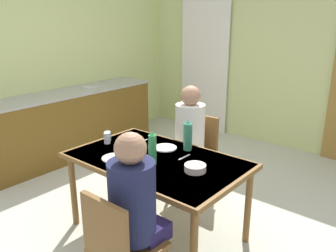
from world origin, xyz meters
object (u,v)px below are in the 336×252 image
object	(u,v)px
water_bottle_green_near	(188,136)
person_far_diner	(189,129)
serving_bowl_center	(195,168)
chair_near_diner	(120,247)
water_bottle_green_far	(152,149)
person_near_diner	(134,198)
chair_far_diner	(196,151)
dining_table	(157,165)
kitchen_counter	(70,123)

from	to	relation	value
water_bottle_green_near	person_far_diner	bearing A→B (deg)	124.67
water_bottle_green_near	serving_bowl_center	size ratio (longest dim) A/B	1.65
water_bottle_green_near	serving_bowl_center	bearing A→B (deg)	-45.97
chair_near_diner	person_far_diner	xyz separation A→B (m)	(-0.57, 1.49, 0.28)
water_bottle_green_far	serving_bowl_center	world-z (taller)	water_bottle_green_far
person_far_diner	serving_bowl_center	distance (m)	0.88
chair_near_diner	person_near_diner	distance (m)	0.31
chair_far_diner	water_bottle_green_far	xyz separation A→B (m)	(0.21, -0.92, 0.36)
person_far_diner	person_near_diner	bearing A→B (deg)	112.76
person_near_diner	person_far_diner	distance (m)	1.47
dining_table	kitchen_counter	bearing A→B (deg)	163.83
chair_far_diner	person_far_diner	world-z (taller)	person_far_diner
person_near_diner	water_bottle_green_near	world-z (taller)	person_near_diner
chair_near_diner	person_near_diner	bearing A→B (deg)	90.00
water_bottle_green_far	serving_bowl_center	size ratio (longest dim) A/B	1.66
chair_near_diner	water_bottle_green_near	world-z (taller)	water_bottle_green_near
person_near_diner	water_bottle_green_far	world-z (taller)	person_near_diner
chair_near_diner	person_far_diner	distance (m)	1.62
kitchen_counter	serving_bowl_center	bearing A→B (deg)	-13.80
chair_far_diner	water_bottle_green_near	xyz separation A→B (m)	(0.24, -0.49, 0.35)
dining_table	water_bottle_green_far	world-z (taller)	water_bottle_green_far
chair_near_diner	serving_bowl_center	distance (m)	0.85
person_near_diner	serving_bowl_center	distance (m)	0.68
dining_table	water_bottle_green_near	distance (m)	0.39
chair_near_diner	water_bottle_green_near	bearing A→B (deg)	105.92
person_far_diner	dining_table	bearing A→B (deg)	103.30
chair_far_diner	serving_bowl_center	size ratio (longest dim) A/B	5.12
chair_near_diner	person_far_diner	bearing A→B (deg)	110.87
chair_far_diner	chair_near_diner	bearing A→B (deg)	109.26
person_far_diner	water_bottle_green_near	xyz separation A→B (m)	(0.24, -0.35, 0.07)
kitchen_counter	dining_table	size ratio (longest dim) A/B	1.73
chair_near_diner	water_bottle_green_far	bearing A→B (deg)	116.76
person_far_diner	water_bottle_green_near	distance (m)	0.43
kitchen_counter	water_bottle_green_far	world-z (taller)	water_bottle_green_far
person_near_diner	person_far_diner	world-z (taller)	same
serving_bowl_center	person_far_diner	bearing A→B (deg)	129.49
kitchen_counter	water_bottle_green_near	bearing A→B (deg)	-7.64
chair_near_diner	water_bottle_green_near	size ratio (longest dim) A/B	3.10
water_bottle_green_near	dining_table	bearing A→B (deg)	-104.41
chair_far_diner	water_bottle_green_near	size ratio (longest dim) A/B	3.10
kitchen_counter	dining_table	bearing A→B (deg)	-16.17
person_far_diner	water_bottle_green_far	distance (m)	0.82
person_far_diner	chair_far_diner	bearing A→B (deg)	-90.00
dining_table	chair_far_diner	xyz separation A→B (m)	(-0.16, 0.81, -0.16)
kitchen_counter	person_far_diner	bearing A→B (deg)	1.47
dining_table	person_near_diner	size ratio (longest dim) A/B	1.94
water_bottle_green_near	serving_bowl_center	world-z (taller)	water_bottle_green_near
person_far_diner	serving_bowl_center	size ratio (longest dim) A/B	4.53
dining_table	chair_far_diner	bearing A→B (deg)	101.13
kitchen_counter	chair_near_diner	world-z (taller)	kitchen_counter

